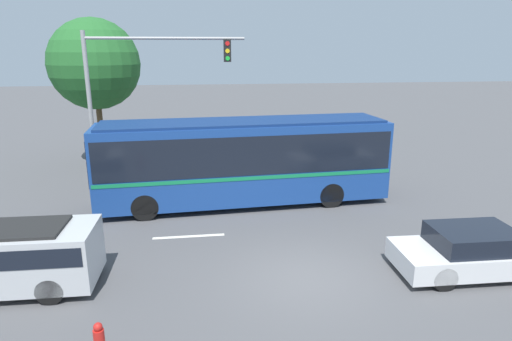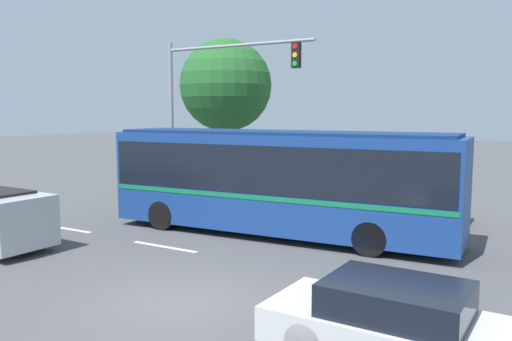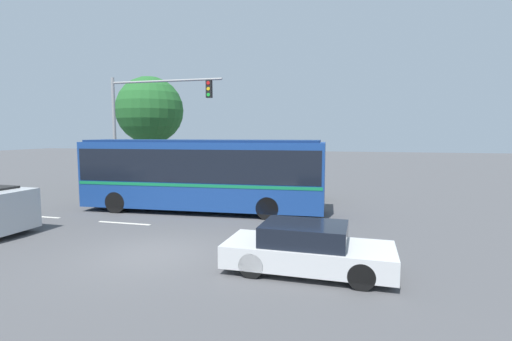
{
  "view_description": "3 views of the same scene",
  "coord_description": "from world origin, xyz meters",
  "views": [
    {
      "loc": [
        -2.84,
        -10.49,
        6.1
      ],
      "look_at": [
        -0.66,
        5.11,
        1.72
      ],
      "focal_mm": 30.6,
      "sensor_mm": 36.0,
      "label": 1
    },
    {
      "loc": [
        6.81,
        -8.34,
        4.05
      ],
      "look_at": [
        -1.93,
        6.49,
        2.07
      ],
      "focal_mm": 36.14,
      "sensor_mm": 36.0,
      "label": 2
    },
    {
      "loc": [
        5.86,
        -10.03,
        3.71
      ],
      "look_at": [
        1.84,
        5.62,
        2.11
      ],
      "focal_mm": 26.06,
      "sensor_mm": 36.0,
      "label": 3
    }
  ],
  "objects": [
    {
      "name": "ground_plane",
      "position": [
        0.0,
        0.0,
        0.0
      ],
      "size": [
        140.0,
        140.0,
        0.0
      ],
      "primitive_type": "plane",
      "color": "#4C4C4F"
    },
    {
      "name": "street_tree_left",
      "position": [
        -7.92,
        13.62,
        5.35
      ],
      "size": [
        4.66,
        4.66,
        7.69
      ],
      "color": "brown",
      "rests_on": "ground"
    },
    {
      "name": "lane_stripe_near",
      "position": [
        -7.76,
        3.4,
        0.01
      ],
      "size": [
        2.4,
        0.16,
        0.01
      ],
      "primitive_type": "cube",
      "color": "silver",
      "rests_on": "ground"
    },
    {
      "name": "traffic_light_pole",
      "position": [
        -5.43,
        8.44,
        4.62
      ],
      "size": [
        6.57,
        0.24,
        6.84
      ],
      "color": "gray",
      "rests_on": "ground"
    },
    {
      "name": "flowering_hedge",
      "position": [
        0.35,
        10.93,
        0.73
      ],
      "size": [
        7.61,
        1.5,
        1.47
      ],
      "color": "#286028",
      "rests_on": "ground"
    },
    {
      "name": "lane_stripe_mid",
      "position": [
        -3.22,
        3.27,
        0.01
      ],
      "size": [
        2.4,
        0.16,
        0.01
      ],
      "primitive_type": "cube",
      "color": "silver",
      "rests_on": "ground"
    },
    {
      "name": "sedan_foreground",
      "position": [
        4.78,
        -0.28,
        0.62
      ],
      "size": [
        4.53,
        1.99,
        1.31
      ],
      "rotation": [
        0.0,
        0.0,
        -0.03
      ],
      "color": "silver",
      "rests_on": "ground"
    },
    {
      "name": "city_bus",
      "position": [
        -0.99,
        6.33,
        1.94
      ],
      "size": [
        11.63,
        3.14,
        3.42
      ],
      "rotation": [
        0.0,
        0.0,
        3.2
      ],
      "color": "navy",
      "rests_on": "ground"
    }
  ]
}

